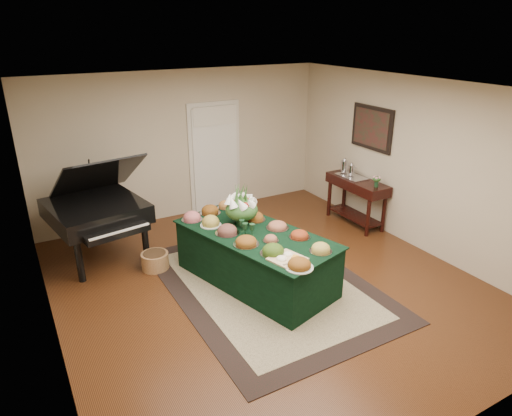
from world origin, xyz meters
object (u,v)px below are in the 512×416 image
floral_centerpiece (242,206)px  mahogany_sideboard (357,190)px  grand_piano (97,210)px  buffet_table (255,258)px

floral_centerpiece → mahogany_sideboard: floral_centerpiece is taller
grand_piano → mahogany_sideboard: size_ratio=1.39×
buffet_table → floral_centerpiece: floral_centerpiece is taller
buffet_table → grand_piano: bearing=133.2°
mahogany_sideboard → buffet_table: bearing=-160.8°
floral_centerpiece → grand_piano: 2.28m
mahogany_sideboard → floral_centerpiece: bearing=-168.2°
buffet_table → mahogany_sideboard: (2.61, 0.91, 0.27)m
grand_piano → floral_centerpiece: bearing=-41.0°
buffet_table → floral_centerpiece: size_ratio=5.25×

